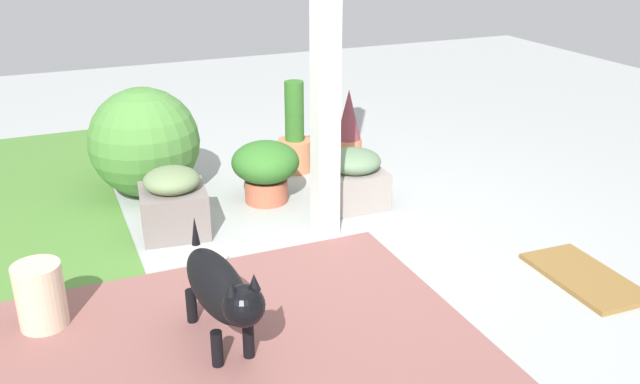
# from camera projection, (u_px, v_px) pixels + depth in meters

# --- Properties ---
(ground_plane) EXTENTS (12.00, 12.00, 0.00)m
(ground_plane) POSITION_uv_depth(u_px,v_px,m) (315.00, 254.00, 4.18)
(ground_plane) COLOR #A4A9A6
(brick_path) EXTENTS (1.80, 2.40, 0.02)m
(brick_path) POSITION_uv_depth(u_px,v_px,m) (227.00, 353.00, 3.23)
(brick_path) COLOR #895650
(brick_path) RESTS_ON ground
(porch_pillar) EXTENTS (0.14, 0.14, 2.57)m
(porch_pillar) POSITION_uv_depth(u_px,v_px,m) (326.00, 33.00, 3.97)
(porch_pillar) COLOR white
(porch_pillar) RESTS_ON ground
(stone_planter_nearest) EXTENTS (0.41, 0.41, 0.41)m
(stone_planter_nearest) POSITION_uv_depth(u_px,v_px,m) (354.00, 178.00, 4.80)
(stone_planter_nearest) COLOR gray
(stone_planter_nearest) RESTS_ON ground
(stone_planter_mid) EXTENTS (0.45, 0.46, 0.45)m
(stone_planter_mid) POSITION_uv_depth(u_px,v_px,m) (173.00, 202.00, 4.37)
(stone_planter_mid) COLOR slate
(stone_planter_mid) RESTS_ON ground
(round_shrub) EXTENTS (0.79, 0.79, 0.79)m
(round_shrub) POSITION_uv_depth(u_px,v_px,m) (144.00, 142.00, 4.92)
(round_shrub) COLOR #498137
(round_shrub) RESTS_ON ground
(terracotta_pot_tall) EXTENTS (0.27, 0.27, 0.73)m
(terracotta_pot_tall) POSITION_uv_depth(u_px,v_px,m) (295.00, 140.00, 5.42)
(terracotta_pot_tall) COLOR #C97950
(terracotta_pot_tall) RESTS_ON ground
(terracotta_pot_spiky) EXTENTS (0.22, 0.22, 0.60)m
(terracotta_pot_spiky) POSITION_uv_depth(u_px,v_px,m) (349.00, 126.00, 5.66)
(terracotta_pot_spiky) COLOR #C1744E
(terracotta_pot_spiky) RESTS_ON ground
(terracotta_pot_broad) EXTENTS (0.48, 0.48, 0.44)m
(terracotta_pot_broad) POSITION_uv_depth(u_px,v_px,m) (266.00, 167.00, 4.84)
(terracotta_pot_broad) COLOR #B95D43
(terracotta_pot_broad) RESTS_ON ground
(dog) EXTENTS (0.80, 0.25, 0.55)m
(dog) POSITION_uv_depth(u_px,v_px,m) (220.00, 289.00, 3.17)
(dog) COLOR black
(dog) RESTS_ON ground
(ceramic_urn) EXTENTS (0.24, 0.24, 0.35)m
(ceramic_urn) POSITION_uv_depth(u_px,v_px,m) (41.00, 297.00, 3.37)
(ceramic_urn) COLOR beige
(ceramic_urn) RESTS_ON ground
(doormat) EXTENTS (0.71, 0.40, 0.03)m
(doormat) POSITION_uv_depth(u_px,v_px,m) (585.00, 277.00, 3.88)
(doormat) COLOR olive
(doormat) RESTS_ON ground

